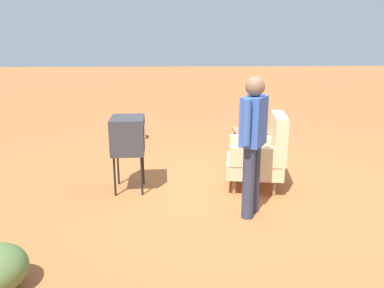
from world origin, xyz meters
The scene contains 11 objects.
ground_plane centered at (0.00, 0.00, 0.00)m, with size 60.00×60.00×0.00m, color #AD6033.
armchair centered at (-0.05, 0.28, 0.50)m, with size 0.88×0.89×1.06m.
side_table centered at (-1.06, 0.34, 0.52)m, with size 0.56×0.56×0.61m.
tv_on_stand centered at (-0.08, -1.56, 0.78)m, with size 0.61×0.47×1.03m.
person_standing centered at (0.82, -0.04, 0.94)m, with size 0.50×0.37×1.64m.
bottle_tall_amber centered at (-0.85, 0.46, 0.76)m, with size 0.07×0.07×0.30m, color brown.
bottle_short_clear centered at (-1.06, 0.53, 0.71)m, with size 0.06×0.06×0.20m, color silver.
soda_can_red centered at (-1.18, 0.22, 0.67)m, with size 0.07×0.07×0.12m, color red.
soda_can_blue centered at (-0.91, 0.19, 0.67)m, with size 0.07×0.07×0.12m, color blue.
flower_vase centered at (-1.28, 0.33, 0.76)m, with size 0.14×0.10×0.27m.
shrub_mid centered at (-3.06, -1.81, 0.22)m, with size 0.56×0.56×0.43m, color #516B38.
Camera 1 is at (5.01, -0.97, 1.99)m, focal length 35.77 mm.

